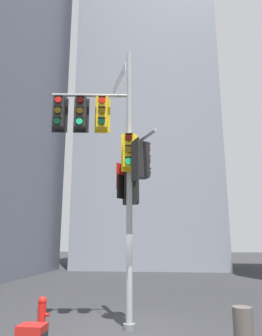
% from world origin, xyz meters
% --- Properties ---
extents(ground, '(120.00, 120.00, 0.00)m').
position_xyz_m(ground, '(0.00, 0.00, 0.00)').
color(ground, '#2D2D30').
extents(building_mid_block, '(12.67, 12.67, 40.15)m').
position_xyz_m(building_mid_block, '(-0.52, 22.39, 20.07)').
color(building_mid_block, '#9399A3').
rests_on(building_mid_block, ground).
extents(signal_pole_assembly, '(3.32, 2.12, 8.26)m').
position_xyz_m(signal_pole_assembly, '(-0.49, -0.17, 4.99)').
color(signal_pole_assembly, '#9EA0A3').
rests_on(signal_pole_assembly, ground).
extents(fire_hydrant, '(0.33, 0.23, 0.82)m').
position_xyz_m(fire_hydrant, '(-2.39, -0.14, 0.43)').
color(fire_hydrant, red).
rests_on(fire_hydrant, ground).
extents(trash_bin, '(0.45, 0.45, 0.85)m').
position_xyz_m(trash_bin, '(2.73, -1.10, 0.42)').
color(trash_bin, '#59514C').
rests_on(trash_bin, ground).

